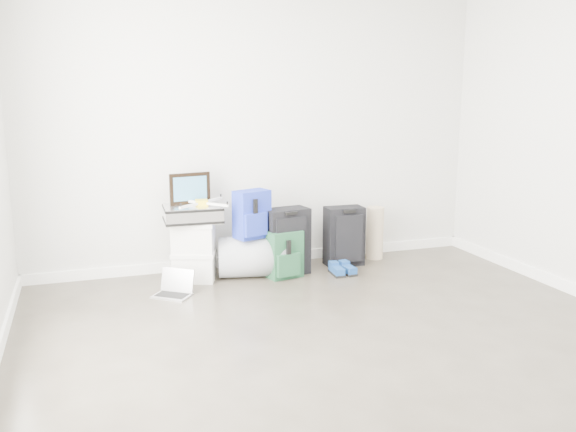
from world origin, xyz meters
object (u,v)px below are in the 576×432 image
object	(u,v)px
laptop	(174,289)
carry_on	(344,236)
large_suitcase	(287,241)
duffel_bag	(252,257)
boxes_stack	(194,251)
briefcase	(193,214)

from	to	relation	value
laptop	carry_on	bearing A→B (deg)	49.79
large_suitcase	laptop	bearing A→B (deg)	-174.79
duffel_bag	carry_on	bearing A→B (deg)	16.44
duffel_bag	laptop	distance (m)	0.84
duffel_bag	large_suitcase	size ratio (longest dim) A/B	0.98
laptop	boxes_stack	bearing A→B (deg)	94.01
carry_on	laptop	xyz separation A→B (m)	(-1.74, -0.38, -0.24)
large_suitcase	carry_on	world-z (taller)	large_suitcase
briefcase	duffel_bag	size ratio (longest dim) A/B	0.82
briefcase	carry_on	size ratio (longest dim) A/B	0.86
boxes_stack	laptop	size ratio (longest dim) A/B	1.48
briefcase	carry_on	xyz separation A→B (m)	(1.50, 0.01, -0.33)
boxes_stack	duffel_bag	distance (m)	0.54
carry_on	laptop	size ratio (longest dim) A/B	1.57
duffel_bag	laptop	world-z (taller)	duffel_bag
boxes_stack	duffel_bag	bearing A→B (deg)	12.44
briefcase	laptop	world-z (taller)	briefcase
briefcase	large_suitcase	xyz separation A→B (m)	(0.86, -0.09, -0.31)
briefcase	carry_on	distance (m)	1.54
boxes_stack	briefcase	world-z (taller)	briefcase
duffel_bag	laptop	size ratio (longest dim) A/B	1.65
briefcase	large_suitcase	size ratio (longest dim) A/B	0.80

